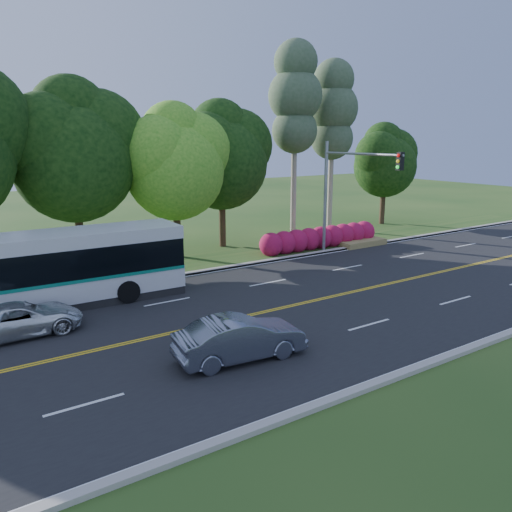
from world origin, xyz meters
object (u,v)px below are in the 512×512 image
transit_bus (37,273)px  sedan (240,338)px  traffic_signal (347,181)px  suv (20,319)px

transit_bus → sedan: bearing=-61.7°
sedan → traffic_signal: bearing=-49.5°
traffic_signal → transit_bus: bearing=179.2°
traffic_signal → sedan: size_ratio=1.60×
transit_bus → sedan: 10.12m
traffic_signal → suv: traffic_signal is taller
traffic_signal → transit_bus: 17.70m
sedan → suv: 8.49m
sedan → suv: (-5.73, 6.27, -0.11)m
traffic_signal → suv: 19.18m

